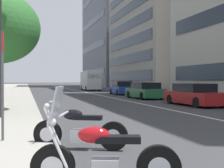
% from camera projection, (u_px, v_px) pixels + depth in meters
% --- Properties ---
extents(lane_centre_stripe, '(110.00, 0.16, 0.01)m').
position_uv_depth(lane_centre_stripe, '(84.00, 92.00, 39.52)').
color(lane_centre_stripe, silver).
rests_on(lane_centre_stripe, ground).
extents(motorcycle_mid_row, '(0.86, 2.09, 1.48)m').
position_uv_depth(motorcycle_mid_row, '(103.00, 158.00, 4.31)').
color(motorcycle_mid_row, black).
rests_on(motorcycle_mid_row, ground).
extents(motorcycle_far_end_row, '(1.06, 2.02, 1.10)m').
position_uv_depth(motorcycle_far_end_row, '(79.00, 131.00, 6.78)').
color(motorcycle_far_end_row, black).
rests_on(motorcycle_far_end_row, ground).
extents(car_following_behind, '(4.70, 1.99, 1.35)m').
position_uv_depth(car_following_behind, '(194.00, 95.00, 18.49)').
color(car_following_behind, maroon).
rests_on(car_following_behind, ground).
extents(car_approaching_light, '(4.41, 2.04, 1.37)m').
position_uv_depth(car_approaching_light, '(145.00, 91.00, 25.28)').
color(car_approaching_light, '#236038').
rests_on(car_approaching_light, ground).
extents(car_lead_in_lane, '(4.24, 1.97, 1.44)m').
position_uv_depth(car_lead_in_lane, '(122.00, 88.00, 32.41)').
color(car_lead_in_lane, navy).
rests_on(car_lead_in_lane, ground).
extents(delivery_van_ahead, '(5.54, 2.21, 2.82)m').
position_uv_depth(delivery_van_ahead, '(90.00, 81.00, 45.76)').
color(delivery_van_ahead, silver).
rests_on(delivery_van_ahead, ground).
extents(parking_sign_by_curb, '(0.32, 0.06, 2.55)m').
position_uv_depth(parking_sign_by_curb, '(3.00, 75.00, 7.03)').
color(parking_sign_by_curb, '#47494C').
rests_on(parking_sign_by_curb, sidewalk_right_plaza).
extents(office_tower_near_left, '(22.34, 16.58, 28.55)m').
position_uv_depth(office_tower_near_left, '(173.00, 6.00, 51.33)').
color(office_tower_near_left, gray).
rests_on(office_tower_near_left, ground).
extents(office_tower_far_left_down_avenue, '(27.12, 15.77, 43.84)m').
position_uv_depth(office_tower_far_left_down_avenue, '(122.00, 1.00, 77.20)').
color(office_tower_far_left_down_avenue, slate).
rests_on(office_tower_far_left_down_avenue, ground).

